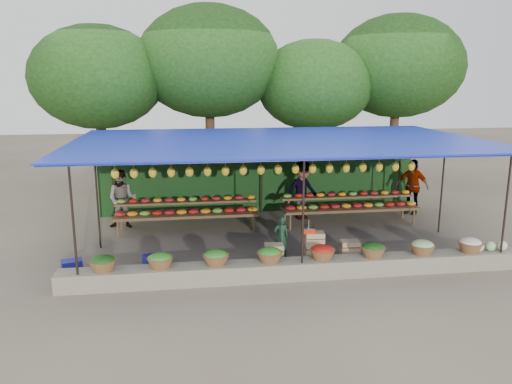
{
  "coord_description": "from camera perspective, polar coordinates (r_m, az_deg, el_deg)",
  "views": [
    {
      "loc": [
        -2.52,
        -13.1,
        4.37
      ],
      "look_at": [
        -0.58,
        0.2,
        1.34
      ],
      "focal_mm": 35.0,
      "sensor_mm": 36.0,
      "label": 1
    }
  ],
  "objects": [
    {
      "name": "tree_row",
      "position": [
        19.43,
        0.7,
        13.68
      ],
      "size": [
        16.51,
        5.5,
        7.12
      ],
      "color": "#322212",
      "rests_on": "ground"
    },
    {
      "name": "weighing_scale",
      "position": [
        12.11,
        6.02,
        -4.28
      ],
      "size": [
        0.3,
        0.3,
        0.32
      ],
      "color": "red",
      "rests_on": "crate_counter"
    },
    {
      "name": "fruit_table_left",
      "position": [
        14.93,
        -7.91,
        -2.02
      ],
      "size": [
        4.21,
        0.95,
        0.93
      ],
      "color": "#48331D",
      "rests_on": "ground"
    },
    {
      "name": "vendor_seated",
      "position": [
        12.58,
        2.9,
        -5.12
      ],
      "size": [
        0.39,
        0.27,
        1.05
      ],
      "primitive_type": "imported",
      "rotation": [
        0.0,
        0.0,
        3.09
      ],
      "color": "#1A3A25",
      "rests_on": "ground"
    },
    {
      "name": "stone_curb",
      "position": [
        11.44,
        5.09,
        -8.74
      ],
      "size": [
        10.6,
        0.55,
        0.4
      ],
      "primitive_type": "cube",
      "color": "#6F6B59",
      "rests_on": "ground"
    },
    {
      "name": "customer_left",
      "position": [
        15.43,
        -15.03,
        -0.79
      ],
      "size": [
        0.95,
        0.8,
        1.77
      ],
      "primitive_type": "imported",
      "rotation": [
        0.0,
        0.0,
        -0.15
      ],
      "color": "slate",
      "rests_on": "ground"
    },
    {
      "name": "ground",
      "position": [
        14.04,
        2.49,
        -5.46
      ],
      "size": [
        60.0,
        60.0,
        0.0
      ],
      "primitive_type": "plane",
      "color": "brown",
      "rests_on": "ground"
    },
    {
      "name": "customer_right",
      "position": [
        17.35,
        17.41,
        0.62
      ],
      "size": [
        1.1,
        1.04,
        1.83
      ],
      "primitive_type": "imported",
      "rotation": [
        0.0,
        0.0,
        -0.72
      ],
      "color": "slate",
      "rests_on": "ground"
    },
    {
      "name": "netting_backdrop",
      "position": [
        16.74,
        0.53,
        1.95
      ],
      "size": [
        10.6,
        0.06,
        2.5
      ],
      "primitive_type": "cube",
      "color": "#1D4217",
      "rests_on": "ground"
    },
    {
      "name": "produce_baskets",
      "position": [
        11.29,
        4.62,
        -7.05
      ],
      "size": [
        8.98,
        0.58,
        0.34
      ],
      "color": "brown",
      "rests_on": "stone_curb"
    },
    {
      "name": "blue_crate_front",
      "position": [
        12.24,
        -11.48,
        -7.72
      ],
      "size": [
        0.61,
        0.53,
        0.3
      ],
      "primitive_type": "cube",
      "rotation": [
        0.0,
        0.0,
        0.38
      ],
      "color": "navy",
      "rests_on": "ground"
    },
    {
      "name": "customer_mid",
      "position": [
        15.93,
        5.34,
        0.18
      ],
      "size": [
        1.38,
        1.12,
        1.87
      ],
      "primitive_type": "imported",
      "rotation": [
        0.0,
        0.0,
        0.42
      ],
      "color": "slate",
      "rests_on": "ground"
    },
    {
      "name": "blue_crate_back",
      "position": [
        12.52,
        -20.3,
        -7.9
      ],
      "size": [
        0.53,
        0.45,
        0.27
      ],
      "primitive_type": "cube",
      "rotation": [
        0.0,
        0.0,
        0.34
      ],
      "color": "navy",
      "rests_on": "ground"
    },
    {
      "name": "stall_canopy",
      "position": [
        13.51,
        2.55,
        5.48
      ],
      "size": [
        10.8,
        6.6,
        2.82
      ],
      "color": "black",
      "rests_on": "ground"
    },
    {
      "name": "crate_counter",
      "position": [
        12.31,
        6.55,
        -6.64
      ],
      "size": [
        2.38,
        0.38,
        0.77
      ],
      "color": "tan",
      "rests_on": "ground"
    },
    {
      "name": "fruit_table_right",
      "position": [
        15.76,
        10.59,
        -1.34
      ],
      "size": [
        4.21,
        0.95,
        0.93
      ],
      "color": "#48331D",
      "rests_on": "ground"
    }
  ]
}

